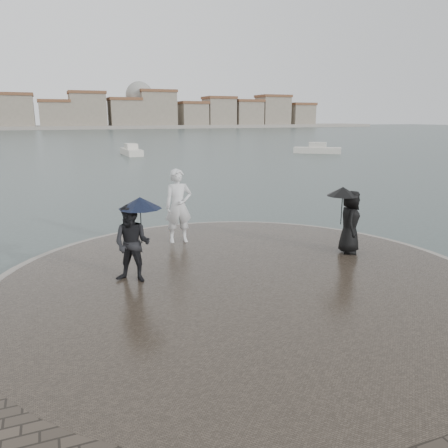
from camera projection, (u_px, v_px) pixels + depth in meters
name	position (u px, v px, depth m)	size (l,w,h in m)	color
ground	(326.00, 363.00, 7.74)	(400.00, 400.00, 0.00)	#2B3835
kerb_ring	(244.00, 286.00, 10.85)	(12.50, 12.50, 0.32)	gray
quay_tip	(244.00, 285.00, 10.85)	(11.90, 11.90, 0.36)	#2D261E
statue	(178.00, 206.00, 13.70)	(0.85, 0.56, 2.33)	silver
visitor_left	(134.00, 236.00, 10.40)	(1.34, 1.16, 2.04)	black
visitor_right	(349.00, 216.00, 12.61)	(1.21, 1.09, 1.95)	black
far_skyline	(35.00, 113.00, 148.66)	(260.00, 20.00, 37.00)	gray
boats	(149.00, 154.00, 46.56)	(42.44, 11.66, 1.50)	beige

